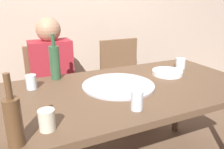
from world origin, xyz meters
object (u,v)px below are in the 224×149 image
Objects in this scene: wine_bottle at (13,120)px; plate_stack at (167,72)px; beer_bottle at (55,62)px; chair_right at (123,76)px; tumbler_far at (181,63)px; chair_left at (53,87)px; tumbler_near at (31,82)px; guest_in_sweater at (54,79)px; wine_glass at (47,120)px; dining_table at (129,97)px; short_glass at (137,100)px; pizza_tray at (118,85)px.

wine_bottle is 1.29× the size of plate_stack.
plate_stack is (0.80, -0.26, -0.11)m from beer_bottle.
chair_right reaches higher than plate_stack.
chair_left is at bearing 145.58° from tumbler_far.
guest_in_sweater reaches higher than tumbler_near.
chair_right is (-0.19, 0.66, -0.29)m from tumbler_far.
tumbler_near is 0.99× the size of wine_glass.
dining_table is at bearing -41.48° from beer_bottle.
beer_bottle is 0.36× the size of chair_right.
dining_table is 0.41m from plate_stack.
short_glass reaches higher than tumbler_near.
wine_bottle reaches higher than dining_table.
guest_in_sweater is at bearing 82.96° from beer_bottle.
beer_bottle is (-0.35, 0.32, 0.12)m from pizza_tray.
pizza_tray is 2.10× the size of plate_stack.
pizza_tray is at bearing 31.88° from wine_bottle.
tumbler_far is 0.86m from short_glass.
beer_bottle is 3.63× the size of tumbler_far.
guest_in_sweater is (-0.25, 0.98, -0.17)m from short_glass.
wine_bottle is 2.90× the size of short_glass.
guest_in_sweater is (-0.76, 0.59, -0.13)m from plate_stack.
dining_table is at bearing 27.27° from wine_glass.
wine_glass reaches higher than tumbler_near.
pizza_tray is 5.16× the size of tumbler_near.
wine_bottle is 1.66m from chair_right.
dining_table is 0.65m from tumbler_near.
chair_left is (0.22, 0.61, -0.29)m from tumbler_near.
pizza_tray reaches higher than dining_table.
short_glass is at bearing 102.21° from chair_left.
plate_stack is 0.20× the size of guest_in_sweater.
short_glass is (-0.12, -0.30, 0.13)m from dining_table.
chair_right reaches higher than tumbler_far.
guest_in_sweater is at bearing 72.18° from wine_bottle.
beer_bottle is at bearing 67.69° from wine_bottle.
chair_right is 0.77× the size of guest_in_sweater.
tumbler_near is at bearing 31.50° from chair_right.
short_glass is (-0.71, -0.48, 0.01)m from tumbler_far.
pizza_tray is 0.41× the size of guest_in_sweater.
wine_glass is at bearing -146.60° from pizza_tray.
tumbler_near reaches higher than dining_table.
chair_right is at bearing -180.00° from chair_left.
dining_table is 1.86× the size of chair_left.
guest_in_sweater is at bearing 90.00° from chair_left.
pizza_tray is 0.72m from guest_in_sweater.
tumbler_near is 0.53m from wine_glass.
short_glass is (0.47, -0.53, 0.00)m from tumbler_near.
short_glass is at bearing -142.15° from plate_stack.
beer_bottle is 0.85m from plate_stack.
beer_bottle reaches higher than chair_right.
pizza_tray is 5.08× the size of wine_glass.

